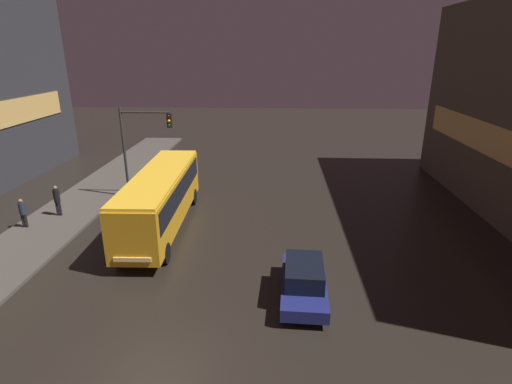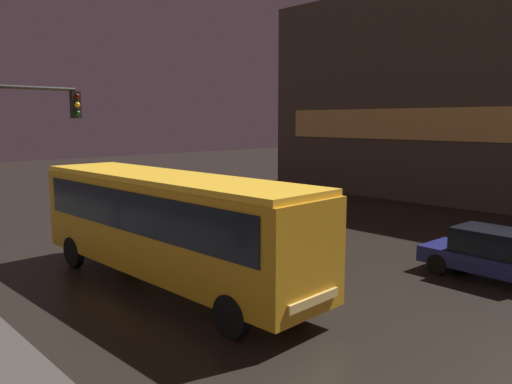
% 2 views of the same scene
% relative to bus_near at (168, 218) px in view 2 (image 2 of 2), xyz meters
% --- Properties ---
extents(building_right_block, '(10.07, 23.78, 12.49)m').
position_rel_bus_near_xyz_m(building_right_block, '(23.56, 1.79, 4.25)').
color(building_right_block, '#4C4238').
rests_on(building_right_block, ground).
extents(bus_near, '(2.68, 10.57, 3.23)m').
position_rel_bus_near_xyz_m(bus_near, '(0.00, 0.00, 0.00)').
color(bus_near, orange).
rests_on(bus_near, ground).
extents(car_taxi, '(1.93, 4.28, 1.53)m').
position_rel_bus_near_xyz_m(car_taxi, '(7.45, -6.20, -1.22)').
color(car_taxi, navy).
rests_on(car_taxi, ground).
extents(traffic_light_main, '(3.34, 0.35, 6.06)m').
position_rel_bus_near_xyz_m(traffic_light_main, '(-2.45, 4.65, 2.12)').
color(traffic_light_main, '#2D2D2D').
rests_on(traffic_light_main, ground).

